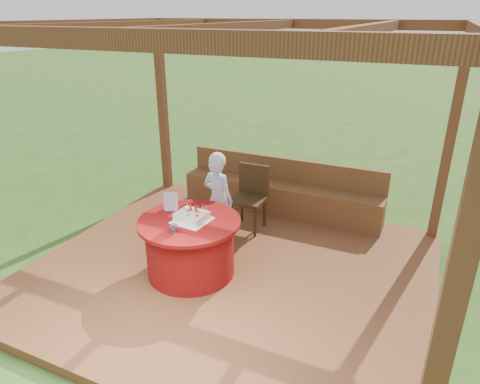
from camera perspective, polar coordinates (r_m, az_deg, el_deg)
name	(u,v)px	position (r m, az deg, el deg)	size (l,w,h in m)	color
ground	(231,276)	(5.22, -1.17, -11.16)	(60.00, 60.00, 0.00)	#2C501A
deck	(231,272)	(5.19, -1.17, -10.61)	(4.50, 4.00, 0.12)	brown
pergola	(229,69)	(4.36, -1.43, 16.11)	(4.50, 4.00, 2.72)	brown
bench	(281,195)	(6.44, 5.45, -0.44)	(3.00, 0.42, 0.80)	brown
table	(190,246)	(4.93, -6.63, -7.20)	(1.15, 1.15, 0.67)	maroon
chair	(251,194)	(5.88, 1.42, -0.25)	(0.44, 0.44, 0.89)	#342310
elderly_woman	(218,197)	(5.47, -2.95, -0.69)	(0.46, 0.34, 1.22)	#ABD2FF
birthday_cake	(192,216)	(4.73, -6.45, -3.26)	(0.40, 0.40, 0.17)	white
gift_bag	(171,202)	(5.01, -9.25, -1.27)	(0.14, 0.09, 0.20)	#E896C8
drinking_glass	(173,229)	(4.51, -8.94, -4.93)	(0.10, 0.10, 0.09)	white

